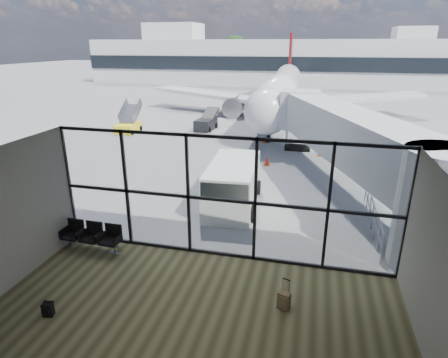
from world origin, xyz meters
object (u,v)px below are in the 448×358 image
at_px(backpack, 48,310).
at_px(service_van, 233,185).
at_px(airliner, 282,89).
at_px(mobile_stairs, 128,126).
at_px(seating_row, 93,235).
at_px(belt_loader, 206,123).
at_px(suitcase, 284,301).

relative_size(backpack, service_van, 0.09).
bearing_deg(service_van, airliner, 86.68).
xyz_separation_m(backpack, mobile_stairs, (-8.84, 22.08, 0.31)).
bearing_deg(seating_row, belt_loader, 96.33).
relative_size(backpack, airliner, 0.01).
xyz_separation_m(seating_row, airliner, (4.04, 30.65, 2.08)).
relative_size(suitcase, service_van, 0.19).
distance_m(seating_row, airliner, 30.98).
relative_size(seating_row, belt_loader, 0.62).
xyz_separation_m(backpack, airliner, (3.22, 34.32, 2.45)).
bearing_deg(seating_row, backpack, -75.77).
xyz_separation_m(seating_row, belt_loader, (-1.71, 21.07, -0.00)).
relative_size(suitcase, airliner, 0.03).
distance_m(belt_loader, mobile_stairs, 6.84).
height_order(suitcase, belt_loader, belt_loader).
relative_size(seating_row, backpack, 5.35).
bearing_deg(airliner, seating_row, -98.87).
bearing_deg(suitcase, airliner, 115.06).
bearing_deg(backpack, airliner, 74.78).
xyz_separation_m(backpack, suitcase, (6.47, 1.88, 0.08)).
distance_m(backpack, suitcase, 6.74).
relative_size(seating_row, service_van, 0.47).
relative_size(airliner, service_van, 6.81).
height_order(seating_row, airliner, airliner).
distance_m(seating_row, belt_loader, 21.14).
height_order(airliner, belt_loader, airliner).
bearing_deg(belt_loader, mobile_stairs, -154.12).
xyz_separation_m(backpack, belt_loader, (-2.53, 24.74, 0.36)).
relative_size(service_van, mobile_stairs, 1.55).
bearing_deg(mobile_stairs, service_van, -50.89).
relative_size(backpack, mobile_stairs, 0.14).
distance_m(backpack, service_van, 9.42).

